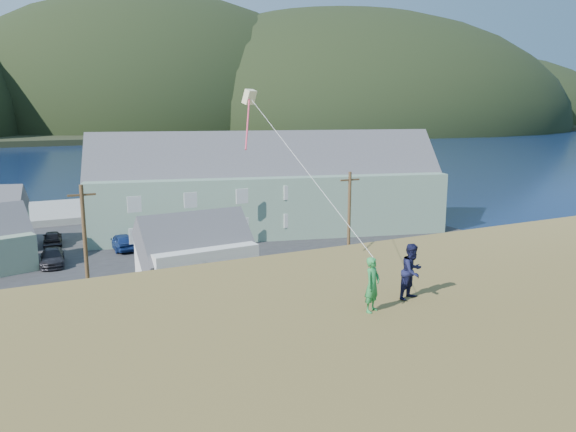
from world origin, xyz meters
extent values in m
plane|color=#0A1638|center=(0.00, 0.00, 0.00)|extent=(900.00, 900.00, 0.00)
cube|color=#4C3D19|center=(0.00, -2.00, 0.05)|extent=(110.00, 8.00, 0.10)
cube|color=#28282B|center=(0.00, 17.00, 0.06)|extent=(72.00, 36.00, 0.12)
cube|color=gray|center=(-6.00, 40.00, 0.45)|extent=(26.00, 14.00, 0.90)
cube|color=black|center=(0.00, 330.00, 1.00)|extent=(900.00, 320.00, 2.00)
ellipsoid|color=black|center=(70.00, 290.00, 2.00)|extent=(230.00, 207.00, 142.60)
ellipsoid|color=black|center=(180.00, 270.00, 2.00)|extent=(280.00, 252.00, 134.40)
ellipsoid|color=black|center=(300.00, 300.00, 2.00)|extent=(240.00, 216.00, 100.80)
cube|color=gray|center=(17.23, 20.84, 3.22)|extent=(37.58, 19.06, 6.20)
cube|color=#47474C|center=(17.23, 20.84, 7.97)|extent=(38.00, 18.93, 10.06)
cube|color=silver|center=(4.81, 6.47, 1.67)|extent=(8.11, 6.03, 3.11)
cube|color=#47474C|center=(4.81, 6.47, 4.00)|extent=(8.60, 5.96, 5.44)
cylinder|color=#47331E|center=(-3.49, 1.50, 4.43)|extent=(0.24, 0.24, 8.62)
cylinder|color=#47331E|center=(15.11, 1.50, 4.33)|extent=(0.24, 0.24, 8.43)
imported|color=#364387|center=(1.70, 25.03, 0.77)|extent=(1.50, 4.00, 1.30)
imported|color=silver|center=(-6.61, 24.45, 0.88)|extent=(2.44, 5.37, 1.52)
imported|color=#242329|center=(-4.57, 16.63, 0.79)|extent=(2.27, 4.75, 1.34)
imported|color=black|center=(-4.04, 24.03, 0.82)|extent=(2.00, 4.25, 1.41)
imported|color=navy|center=(1.62, 19.25, 0.90)|extent=(2.11, 4.66, 1.55)
imported|color=white|center=(-8.40, 19.13, 0.90)|extent=(2.92, 5.74, 1.55)
imported|color=#25873F|center=(2.26, -19.78, 8.04)|extent=(0.73, 0.64, 1.68)
imported|color=#141638|center=(4.06, -19.38, 8.10)|extent=(1.04, 0.91, 1.81)
cube|color=#EEE9B5|center=(1.33, -12.67, 13.61)|extent=(0.59, 0.58, 0.60)
cylinder|color=#EC3E5B|center=(0.73, -13.92, 12.71)|extent=(0.06, 0.06, 3.31)
cylinder|color=white|center=(1.80, -16.22, 11.24)|extent=(0.02, 0.02, 8.59)
camera|label=1|loc=(-7.12, -32.98, 13.28)|focal=35.00mm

